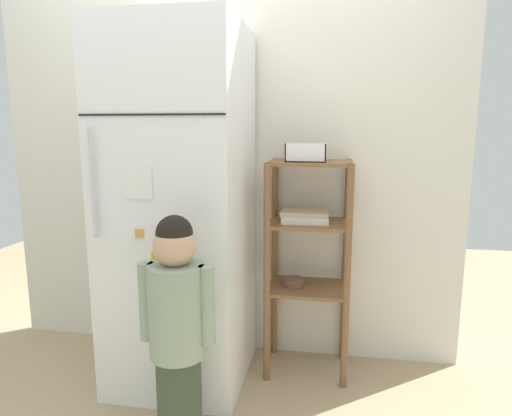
# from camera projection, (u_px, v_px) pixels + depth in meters

# --- Properties ---
(ground_plane) EXTENTS (6.00, 6.00, 0.00)m
(ground_plane) POSITION_uv_depth(u_px,v_px,m) (210.00, 377.00, 2.41)
(ground_plane) COLOR tan
(kitchen_wall_back) EXTENTS (2.68, 0.03, 2.32)m
(kitchen_wall_back) POSITION_uv_depth(u_px,v_px,m) (225.00, 157.00, 2.58)
(kitchen_wall_back) COLOR silver
(kitchen_wall_back) RESTS_ON ground
(refrigerator) EXTENTS (0.67, 0.70, 1.82)m
(refrigerator) POSITION_uv_depth(u_px,v_px,m) (180.00, 210.00, 2.30)
(refrigerator) COLOR white
(refrigerator) RESTS_ON ground
(child_standing) EXTENTS (0.32, 0.24, 0.99)m
(child_standing) POSITION_uv_depth(u_px,v_px,m) (177.00, 310.00, 1.81)
(child_standing) COLOR #3A4932
(child_standing) RESTS_ON ground
(pantry_shelf_unit) EXTENTS (0.44, 0.33, 1.16)m
(pantry_shelf_unit) POSITION_uv_depth(u_px,v_px,m) (307.00, 242.00, 2.38)
(pantry_shelf_unit) COLOR brown
(pantry_shelf_unit) RESTS_ON ground
(fruit_bin) EXTENTS (0.20, 0.18, 0.09)m
(fruit_bin) POSITION_uv_depth(u_px,v_px,m) (308.00, 154.00, 2.28)
(fruit_bin) COLOR white
(fruit_bin) RESTS_ON pantry_shelf_unit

